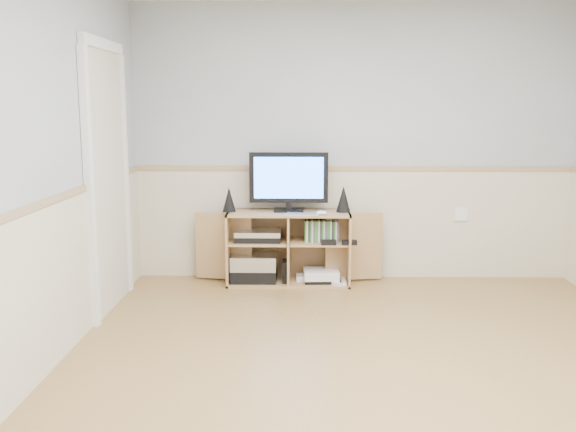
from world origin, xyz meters
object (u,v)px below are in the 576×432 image
object	(u,v)px
media_cabinet	(289,246)
keyboard	(303,214)
monitor	(289,179)
game_consoles	(320,276)

from	to	relation	value
media_cabinet	keyboard	bearing A→B (deg)	-56.87
media_cabinet	monitor	distance (m)	0.61
monitor	game_consoles	distance (m)	0.91
monitor	game_consoles	world-z (taller)	monitor
keyboard	game_consoles	world-z (taller)	keyboard
media_cabinet	monitor	world-z (taller)	monitor
monitor	keyboard	distance (m)	0.36
media_cabinet	game_consoles	size ratio (longest dim) A/B	3.79
monitor	media_cabinet	bearing A→B (deg)	90.00
media_cabinet	keyboard	world-z (taller)	keyboard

